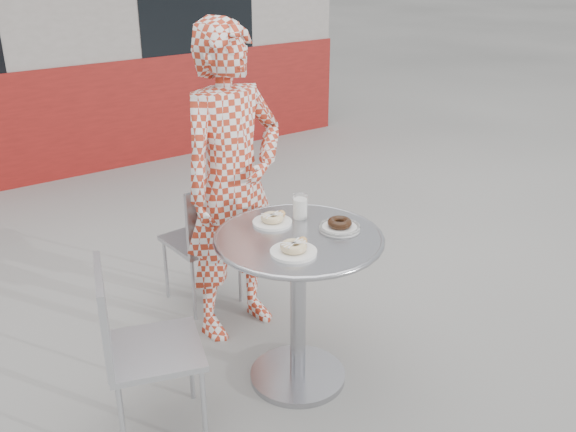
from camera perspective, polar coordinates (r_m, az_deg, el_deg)
ground at (r=3.32m, az=1.09°, el=-14.26°), size 60.00×60.00×0.00m
bistro_table at (r=3.00m, az=0.93°, el=-5.12°), size 0.78×0.78×0.79m
chair_far at (r=3.87m, az=-7.52°, el=-4.29°), size 0.40×0.40×0.79m
chair_left at (r=2.94m, az=-11.74°, el=-14.31°), size 0.50×0.50×0.83m
seated_person at (r=3.36m, az=-4.92°, el=2.79°), size 0.67×0.49×1.70m
plate_far at (r=3.03m, az=-1.37°, el=-0.31°), size 0.19×0.19×0.05m
plate_near at (r=2.75m, az=0.54°, el=-2.92°), size 0.20×0.20×0.05m
plate_checker at (r=2.98m, az=4.61°, el=-0.88°), size 0.20×0.20×0.05m
milk_cup at (r=3.08m, az=1.09°, el=0.78°), size 0.07×0.07×0.12m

